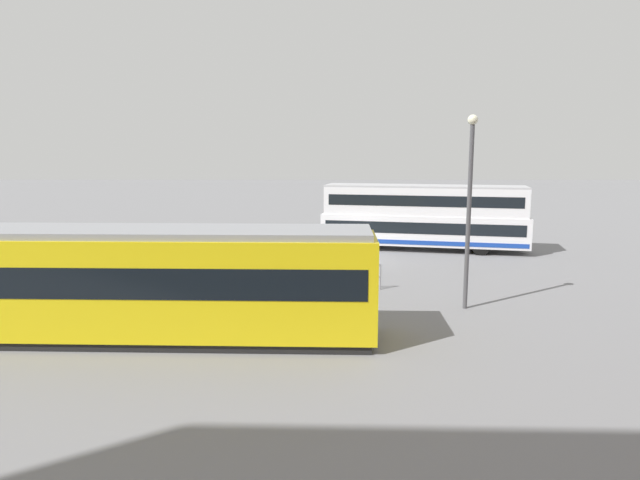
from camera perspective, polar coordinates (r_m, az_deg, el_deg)
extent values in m
plane|color=slate|center=(29.52, 3.22, -1.97)|extent=(160.00, 160.00, 0.00)
cube|color=white|center=(32.64, 10.56, 1.12)|extent=(11.90, 4.83, 1.72)
cube|color=white|center=(32.45, 10.65, 4.00)|extent=(11.54, 4.66, 1.58)
cube|color=black|center=(32.61, 10.57, 1.48)|extent=(11.34, 4.74, 0.64)
cube|color=black|center=(32.44, 10.65, 4.14)|extent=(10.98, 4.57, 0.60)
cube|color=#193FA5|center=(32.73, 10.53, 0.06)|extent=(11.68, 4.82, 0.24)
cube|color=#B2B2B7|center=(32.39, 10.69, 5.47)|extent=(11.54, 4.66, 0.10)
cylinder|color=black|center=(33.05, 4.26, 0.11)|extent=(1.48, 2.56, 1.00)
cylinder|color=black|center=(32.81, 16.12, -0.30)|extent=(1.48, 2.56, 1.00)
cube|color=yellow|center=(17.78, -18.51, -4.23)|extent=(14.65, 3.03, 2.97)
cube|color=black|center=(17.72, -18.56, -3.30)|extent=(14.07, 3.04, 0.90)
cube|color=gray|center=(17.50, -18.77, 0.82)|extent=(14.35, 2.81, 0.20)
cube|color=black|center=(18.21, -18.25, -9.16)|extent=(14.35, 2.89, 0.25)
cylinder|color=#4C3F2D|center=(26.19, -4.54, -2.56)|extent=(0.14, 0.14, 0.78)
cylinder|color=#4C3F2D|center=(26.39, -4.37, -2.47)|extent=(0.14, 0.14, 0.78)
cylinder|color=#335938|center=(26.16, -4.47, -1.04)|extent=(0.39, 0.39, 0.60)
sphere|color=#8C6647|center=(26.09, -4.48, -0.16)|extent=(0.21, 0.21, 0.21)
cube|color=gray|center=(22.70, -4.26, -2.69)|extent=(8.37, 0.61, 0.06)
cube|color=gray|center=(22.80, -4.24, -3.91)|extent=(8.37, 0.61, 0.06)
cylinder|color=gray|center=(23.13, 6.22, -3.82)|extent=(0.07, 0.07, 1.05)
cylinder|color=gray|center=(22.81, -4.24, -3.98)|extent=(0.07, 0.07, 1.05)
cylinder|color=gray|center=(23.25, -14.65, -4.00)|extent=(0.07, 0.07, 1.05)
cylinder|color=slate|center=(23.20, -18.89, -2.69)|extent=(0.10, 0.10, 2.27)
cube|color=#D8D84C|center=(23.03, -19.03, -0.91)|extent=(1.24, 0.28, 0.60)
cylinder|color=#4C4C51|center=(20.48, 15.05, 2.14)|extent=(0.16, 0.16, 6.62)
sphere|color=#F2EFCC|center=(20.36, 15.46, 11.85)|extent=(0.36, 0.36, 0.36)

